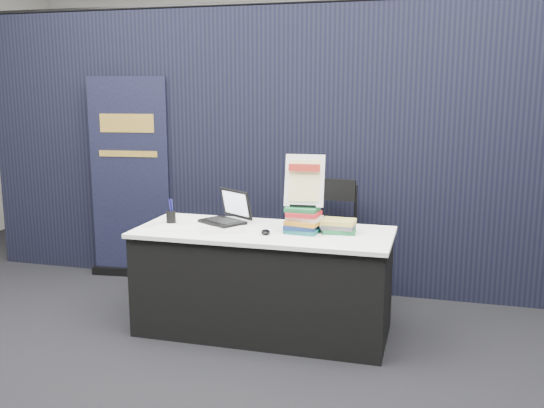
% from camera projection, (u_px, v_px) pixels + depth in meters
% --- Properties ---
extents(floor, '(8.00, 8.00, 0.00)m').
position_uv_depth(floor, '(240.00, 363.00, 3.88)').
color(floor, black).
rests_on(floor, ground).
extents(wall_back, '(8.00, 0.02, 3.50)m').
position_uv_depth(wall_back, '(343.00, 86.00, 7.33)').
color(wall_back, '#ACAAA2').
rests_on(wall_back, floor).
extents(drape_partition, '(6.00, 0.08, 2.40)m').
position_uv_depth(drape_partition, '(298.00, 151.00, 5.16)').
color(drape_partition, black).
rests_on(drape_partition, floor).
extents(display_table, '(1.80, 0.75, 0.75)m').
position_uv_depth(display_table, '(263.00, 281.00, 4.32)').
color(display_table, black).
rests_on(display_table, floor).
extents(laptop, '(0.38, 0.39, 0.24)m').
position_uv_depth(laptop, '(224.00, 215.00, 4.50)').
color(laptop, black).
rests_on(laptop, display_table).
extents(mouse, '(0.09, 0.12, 0.03)m').
position_uv_depth(mouse, '(266.00, 232.00, 4.13)').
color(mouse, black).
rests_on(mouse, display_table).
extents(brochure_left, '(0.28, 0.20, 0.00)m').
position_uv_depth(brochure_left, '(163.00, 226.00, 4.39)').
color(brochure_left, beige).
rests_on(brochure_left, display_table).
extents(brochure_mid, '(0.30, 0.23, 0.00)m').
position_uv_depth(brochure_mid, '(172.00, 228.00, 4.31)').
color(brochure_mid, white).
rests_on(brochure_mid, display_table).
extents(brochure_right, '(0.39, 0.35, 0.00)m').
position_uv_depth(brochure_right, '(223.00, 230.00, 4.26)').
color(brochure_right, silver).
rests_on(brochure_right, display_table).
extents(pen_cup, '(0.08, 0.08, 0.09)m').
position_uv_depth(pen_cup, '(171.00, 217.00, 4.47)').
color(pen_cup, black).
rests_on(pen_cup, display_table).
extents(book_stack_tall, '(0.24, 0.20, 0.18)m').
position_uv_depth(book_stack_tall, '(303.00, 220.00, 4.17)').
color(book_stack_tall, '#1B6861').
rests_on(book_stack_tall, display_table).
extents(book_stack_short, '(0.22, 0.18, 0.09)m').
position_uv_depth(book_stack_short, '(338.00, 226.00, 4.17)').
color(book_stack_short, '#1C6938').
rests_on(book_stack_short, display_table).
extents(info_sign, '(0.28, 0.15, 0.37)m').
position_uv_depth(info_sign, '(304.00, 181.00, 4.15)').
color(info_sign, black).
rests_on(info_sign, book_stack_tall).
extents(pullup_banner, '(0.78, 0.19, 1.83)m').
position_uv_depth(pullup_banner, '(130.00, 190.00, 5.54)').
color(pullup_banner, black).
rests_on(pullup_banner, floor).
extents(stacking_chair, '(0.51, 0.52, 1.02)m').
position_uv_depth(stacking_chair, '(324.00, 238.00, 4.77)').
color(stacking_chair, black).
rests_on(stacking_chair, floor).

